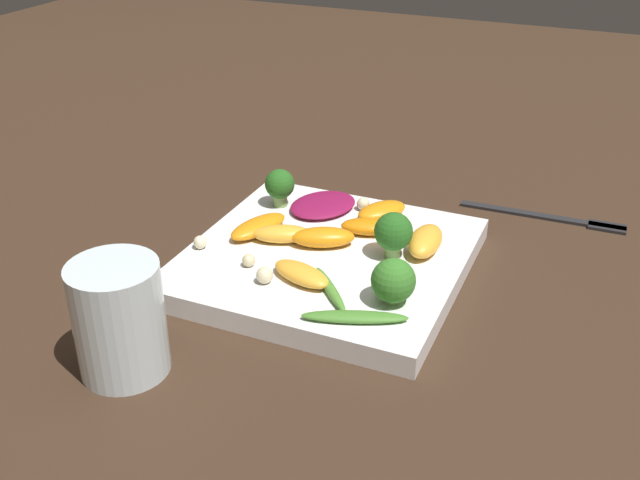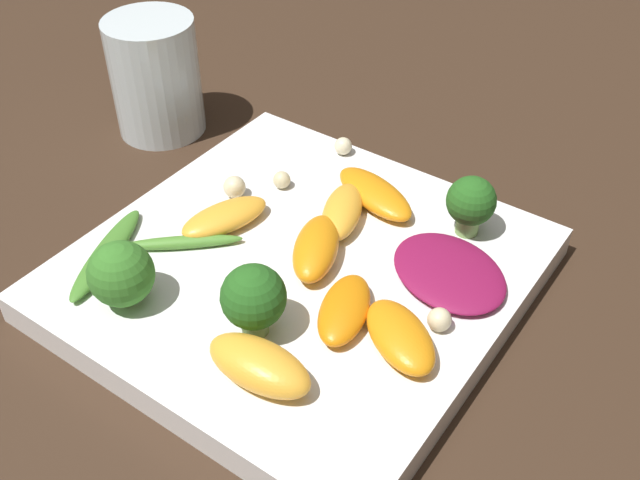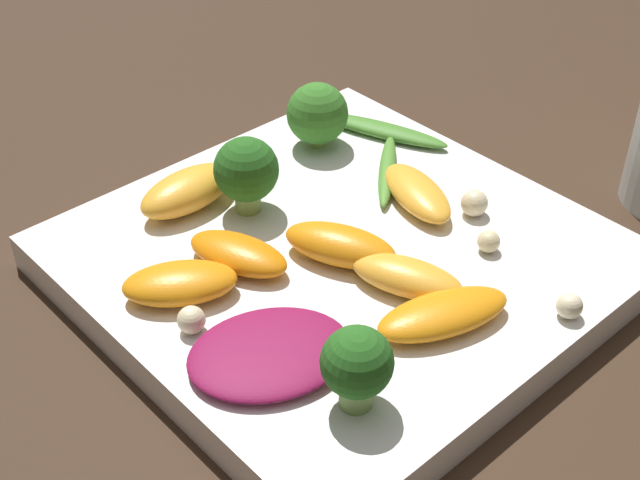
# 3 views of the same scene
# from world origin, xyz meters

# --- Properties ---
(ground_plane) EXTENTS (2.40, 2.40, 0.00)m
(ground_plane) POSITION_xyz_m (0.00, 0.00, 0.00)
(ground_plane) COLOR #382619
(plate) EXTENTS (0.27, 0.27, 0.02)m
(plate) POSITION_xyz_m (0.00, 0.00, 0.01)
(plate) COLOR white
(plate) RESTS_ON ground_plane
(drinking_glass) EXTENTS (0.07, 0.07, 0.10)m
(drinking_glass) POSITION_xyz_m (-0.09, -0.21, 0.05)
(drinking_glass) COLOR silver
(drinking_glass) RESTS_ON ground_plane
(fork) EXTENTS (0.19, 0.02, 0.01)m
(fork) POSITION_xyz_m (0.20, 0.21, 0.00)
(fork) COLOR #262628
(fork) RESTS_ON ground_plane
(radicchio_leaf_0) EXTENTS (0.09, 0.10, 0.01)m
(radicchio_leaf_0) POSITION_xyz_m (-0.04, 0.09, 0.03)
(radicchio_leaf_0) COLOR maroon
(radicchio_leaf_0) RESTS_ON plate
(orange_segment_0) EXTENTS (0.07, 0.05, 0.02)m
(orange_segment_0) POSITION_xyz_m (-0.01, 0.01, 0.03)
(orange_segment_0) COLOR orange
(orange_segment_0) RESTS_ON plate
(orange_segment_1) EXTENTS (0.07, 0.05, 0.02)m
(orange_segment_1) POSITION_xyz_m (0.00, -0.06, 0.03)
(orange_segment_1) COLOR #FCAD33
(orange_segment_1) RESTS_ON plate
(orange_segment_2) EXTENTS (0.03, 0.07, 0.02)m
(orange_segment_2) POSITION_xyz_m (0.09, 0.04, 0.03)
(orange_segment_2) COLOR #FCAD33
(orange_segment_2) RESTS_ON plate
(orange_segment_3) EXTENTS (0.05, 0.08, 0.02)m
(orange_segment_3) POSITION_xyz_m (-0.08, 0.01, 0.03)
(orange_segment_3) COLOR orange
(orange_segment_3) RESTS_ON plate
(orange_segment_4) EXTENTS (0.06, 0.07, 0.02)m
(orange_segment_4) POSITION_xyz_m (0.03, 0.09, 0.03)
(orange_segment_4) COLOR orange
(orange_segment_4) RESTS_ON plate
(orange_segment_5) EXTENTS (0.07, 0.05, 0.02)m
(orange_segment_5) POSITION_xyz_m (-0.05, -0.00, 0.03)
(orange_segment_5) COLOR #FCAD33
(orange_segment_5) RESTS_ON plate
(orange_segment_6) EXTENTS (0.06, 0.05, 0.02)m
(orange_segment_6) POSITION_xyz_m (0.03, 0.05, 0.03)
(orange_segment_6) COLOR orange
(orange_segment_6) RESTS_ON plate
(broccoli_floret_0) EXTENTS (0.03, 0.03, 0.04)m
(broccoli_floret_0) POSITION_xyz_m (-0.09, 0.07, 0.05)
(broccoli_floret_0) COLOR #84AD5B
(broccoli_floret_0) RESTS_ON plate
(broccoli_floret_1) EXTENTS (0.04, 0.04, 0.04)m
(broccoli_floret_1) POSITION_xyz_m (0.09, -0.06, 0.04)
(broccoli_floret_1) COLOR #84AD5B
(broccoli_floret_1) RESTS_ON plate
(broccoli_floret_2) EXTENTS (0.04, 0.04, 0.05)m
(broccoli_floret_2) POSITION_xyz_m (0.06, 0.02, 0.05)
(broccoli_floret_2) COLOR #84AD5B
(broccoli_floret_2) RESTS_ON plate
(arugula_sprig_0) EXTENTS (0.06, 0.07, 0.01)m
(arugula_sprig_0) POSITION_xyz_m (0.03, -0.07, 0.03)
(arugula_sprig_0) COLOR #518E33
(arugula_sprig_0) RESTS_ON plate
(arugula_sprig_1) EXTENTS (0.09, 0.05, 0.01)m
(arugula_sprig_1) POSITION_xyz_m (0.07, -0.10, 0.03)
(arugula_sprig_1) COLOR #47842D
(arugula_sprig_1) RESTS_ON plate
(macadamia_nut_0) EXTENTS (0.01, 0.01, 0.01)m
(macadamia_nut_0) POSITION_xyz_m (-0.06, -0.06, 0.03)
(macadamia_nut_0) COLOR beige
(macadamia_nut_0) RESTS_ON plate
(macadamia_nut_1) EXTENTS (0.01, 0.01, 0.01)m
(macadamia_nut_1) POSITION_xyz_m (-0.12, -0.05, 0.03)
(macadamia_nut_1) COLOR beige
(macadamia_nut_1) RESTS_ON plate
(macadamia_nut_2) EXTENTS (0.01, 0.01, 0.01)m
(macadamia_nut_2) POSITION_xyz_m (0.00, 0.10, 0.03)
(macadamia_nut_2) COLOR beige
(macadamia_nut_2) RESTS_ON plate
(macadamia_nut_3) EXTENTS (0.02, 0.02, 0.02)m
(macadamia_nut_3) POSITION_xyz_m (-0.03, -0.08, 0.03)
(macadamia_nut_3) COLOR beige
(macadamia_nut_3) RESTS_ON plate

